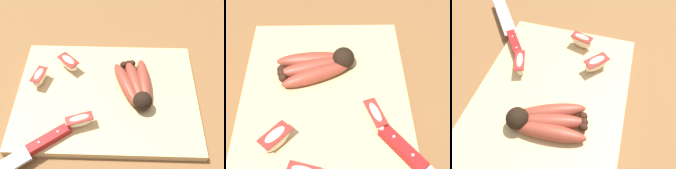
# 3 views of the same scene
# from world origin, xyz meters

# --- Properties ---
(ground_plane) EXTENTS (6.00, 6.00, 0.00)m
(ground_plane) POSITION_xyz_m (0.00, 0.00, 0.00)
(ground_plane) COLOR brown
(cutting_board) EXTENTS (0.45, 0.33, 0.02)m
(cutting_board) POSITION_xyz_m (0.02, 0.01, 0.01)
(cutting_board) COLOR tan
(cutting_board) RESTS_ON ground_plane
(banana_bunch) EXTENTS (0.11, 0.16, 0.05)m
(banana_bunch) POSITION_xyz_m (0.09, 0.02, 0.04)
(banana_bunch) COLOR black
(banana_bunch) RESTS_ON cutting_board
(chefs_knife) EXTENTS (0.24, 0.19, 0.02)m
(chefs_knife) POSITION_xyz_m (-0.14, -0.16, 0.03)
(chefs_knife) COLOR silver
(chefs_knife) RESTS_ON cutting_board
(apple_wedge_near) EXTENTS (0.07, 0.04, 0.03)m
(apple_wedge_near) POSITION_xyz_m (-0.04, -0.09, 0.04)
(apple_wedge_near) COLOR #F4E5C1
(apple_wedge_near) RESTS_ON cutting_board
(apple_wedge_middle) EXTENTS (0.06, 0.06, 0.04)m
(apple_wedge_middle) POSITION_xyz_m (-0.08, 0.09, 0.04)
(apple_wedge_middle) COLOR #F4E5C1
(apple_wedge_middle) RESTS_ON cutting_board
(apple_wedge_far) EXTENTS (0.04, 0.06, 0.04)m
(apple_wedge_far) POSITION_xyz_m (-0.15, 0.04, 0.04)
(apple_wedge_far) COLOR #F4E5C1
(apple_wedge_far) RESTS_ON cutting_board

